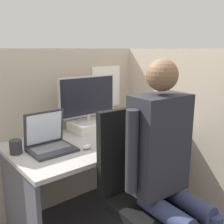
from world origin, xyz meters
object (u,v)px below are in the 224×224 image
Objects in this scene: monitor at (88,99)px; person at (167,162)px; laptop at (50,143)px; carrot_toy at (111,142)px; stapler at (139,119)px; paper_box at (88,126)px; office_chair at (143,190)px; pen_cup at (16,147)px; coffee_mug at (119,119)px.

person is (-0.11, -0.97, -0.21)m from monitor.
carrot_toy is at bearing -26.16° from laptop.
stapler is 0.71m from carrot_toy.
monitor is at bearing 23.84° from laptop.
paper_box is 2.09× the size of carrot_toy.
paper_box is 0.56m from stapler.
laptop is 0.29× the size of office_chair.
pen_cup is at bearing -177.51° from stapler.
person reaches higher than pen_cup.
monitor reaches higher than office_chair.
laptop is 0.83m from coffee_mug.
coffee_mug is at bearing 5.92° from pen_cup.
stapler is 1.12m from person.
laptop reaches higher than paper_box.
person reaches higher than coffee_mug.
carrot_toy is at bearing 86.13° from person.
coffee_mug is at bearing 64.76° from person.
monitor is 0.57m from laptop.
pen_cup is (-0.61, 0.27, 0.02)m from carrot_toy.
office_chair is (0.35, -0.59, -0.23)m from laptop.
paper_box is at bearing 10.56° from pen_cup.
paper_box reaches higher than stapler.
paper_box reaches higher than carrot_toy.
carrot_toy is 0.13× the size of office_chair.
stapler is 0.23m from coffee_mug.
monitor reaches higher than pen_cup.
person is at bearing -64.62° from laptop.
pen_cup is at bearing 155.82° from carrot_toy.
office_chair reaches higher than paper_box.
monitor is 1.00m from person.
person is at bearing -55.64° from pen_cup.
paper_box is 0.84m from office_chair.
carrot_toy is (-0.08, -0.41, -0.26)m from monitor.
person is at bearing -96.68° from monitor.
coffee_mug is (-0.23, 0.05, 0.02)m from stapler.
coffee_mug reaches higher than stapler.
laptop reaches higher than carrot_toy.
office_chair is at bearing 94.14° from person.
monitor is at bearing 79.46° from carrot_toy.
person is 1.02m from pen_cup.
laptop is at bearing 153.84° from carrot_toy.
person reaches higher than monitor.
monitor is 4.55× the size of stapler.
laptop is 2.48× the size of stapler.
office_chair is at bearing -50.09° from pen_cup.
laptop is 3.11× the size of pen_cup.
pen_cup is at bearing 129.91° from office_chair.
laptop is at bearing 120.47° from office_chair.
paper_box is at bearing 23.56° from laptop.
laptop is (-0.47, -0.21, -0.23)m from monitor.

